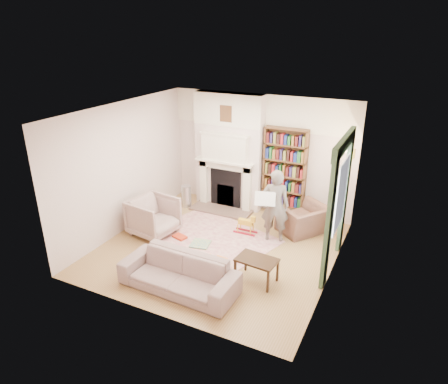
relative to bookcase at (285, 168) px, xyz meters
The scene contains 25 objects.
floor 2.51m from the bookcase, 107.05° to the right, with size 4.50×4.50×0.00m, color olive.
ceiling 2.75m from the bookcase, 107.05° to the right, with size 4.50×4.50×0.00m, color white.
wall_back 0.70m from the bookcase, 168.69° to the left, with size 4.50×4.50×0.00m, color white.
wall_front 4.42m from the bookcase, 98.46° to the right, with size 4.50×4.50×0.00m, color white.
wall_left 3.60m from the bookcase, 143.83° to the right, with size 4.50×4.50×0.00m, color white.
wall_right 2.67m from the bookcase, 52.96° to the right, with size 4.50×4.50×0.00m, color white.
fireplace 1.42m from the bookcase, behind, with size 1.70×0.58×2.80m.
bookcase is the anchor object (origin of this frame).
window 2.36m from the bookcase, 47.34° to the right, with size 0.02×0.90×1.30m, color silver.
curtain_left 2.87m from the bookcase, 57.36° to the right, with size 0.07×0.32×2.40m, color #324E33.
curtain_right 1.86m from the bookcase, 33.35° to the right, with size 0.07×0.32×2.40m, color #324E33.
pelmet 2.60m from the bookcase, 48.16° to the right, with size 0.09×1.70×0.24m, color #324E33.
wall_sconce 1.68m from the bookcase, 24.19° to the right, with size 0.20×0.24×0.24m, color gold, non-canonical shape.
rug 2.38m from the bookcase, 118.77° to the right, with size 2.53×1.95×0.01m, color beige.
armchair_reading 1.30m from the bookcase, 45.34° to the right, with size 0.97×0.84×0.63m, color #442E24.
armchair_left 3.18m from the bookcase, 135.11° to the right, with size 0.88×0.90×0.82m, color #B6AA96.
sofa 3.80m from the bookcase, 100.07° to the right, with size 2.05×0.80×0.60m, color gray.
man_reading 1.37m from the bookcase, 79.63° to the right, with size 0.57×0.38×1.58m, color #5A5048.
newspaper 1.51m from the bookcase, 86.66° to the right, with size 0.42×0.02×0.29m, color white.
coffee_table 3.03m from the bookcase, 80.74° to the right, with size 0.70×0.45×0.45m, color #332211, non-canonical shape.
paraffin_heater 2.55m from the bookcase, 164.63° to the right, with size 0.24×0.24×0.55m, color #B9BBC2.
rocking_horse 1.66m from the bookcase, 107.58° to the right, with size 0.50×0.20×0.44m, color gold, non-canonical shape.
board_game 2.68m from the bookcase, 115.60° to the right, with size 0.38×0.38×0.03m, color #DDC44E.
game_box_lid 2.88m from the bookcase, 126.58° to the right, with size 0.29×0.19×0.05m, color #B12D14.
comic_annuals 2.85m from the bookcase, 102.44° to the right, with size 0.56×0.30×0.02m.
Camera 1 is at (3.22, -6.34, 4.20)m, focal length 32.00 mm.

